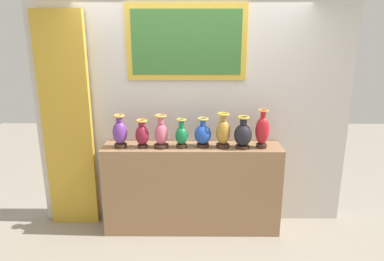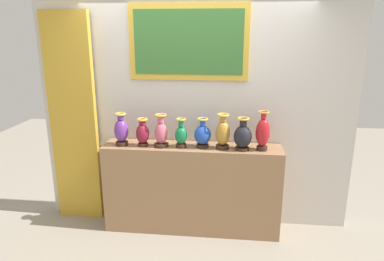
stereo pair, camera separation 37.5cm
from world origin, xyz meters
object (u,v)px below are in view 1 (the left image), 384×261
object	(u,v)px
vase_sapphire	(203,134)
vase_onyx	(243,135)
vase_emerald	(181,135)
vase_crimson	(262,131)
vase_ochre	(223,132)
vase_violet	(120,133)
vase_rose	(161,134)
vase_burgundy	(142,135)

from	to	relation	value
vase_sapphire	vase_onyx	world-z (taller)	vase_onyx
vase_emerald	vase_onyx	world-z (taller)	vase_onyx
vase_crimson	vase_sapphire	bearing A→B (deg)	177.65
vase_sapphire	vase_onyx	size ratio (longest dim) A/B	0.93
vase_emerald	vase_ochre	size ratio (longest dim) A/B	0.84
vase_violet	vase_ochre	world-z (taller)	vase_ochre
vase_ochre	vase_rose	bearing A→B (deg)	180.00
vase_sapphire	vase_rose	bearing A→B (deg)	-177.27
vase_sapphire	vase_crimson	xyz separation A→B (m)	(0.63, -0.03, 0.05)
vase_burgundy	vase_emerald	bearing A→B (deg)	0.20
vase_emerald	vase_sapphire	world-z (taller)	vase_sapphire
vase_violet	vase_emerald	size ratio (longest dim) A/B	1.13
vase_sapphire	vase_ochre	bearing A→B (deg)	-5.68
vase_ochre	vase_onyx	distance (m)	0.21
vase_sapphire	vase_crimson	bearing A→B (deg)	-2.35
vase_burgundy	vase_onyx	world-z (taller)	vase_onyx
vase_rose	vase_sapphire	distance (m)	0.45
vase_violet	vase_burgundy	size ratio (longest dim) A/B	1.17
vase_violet	vase_rose	world-z (taller)	vase_violet
vase_violet	vase_crimson	bearing A→B (deg)	0.00
vase_sapphire	vase_ochre	xyz separation A→B (m)	(0.22, -0.02, 0.03)
vase_burgundy	vase_onyx	bearing A→B (deg)	-0.50
vase_burgundy	vase_onyx	size ratio (longest dim) A/B	0.89
vase_burgundy	vase_rose	world-z (taller)	vase_rose
vase_burgundy	vase_sapphire	distance (m)	0.65
vase_onyx	vase_emerald	bearing A→B (deg)	179.06
vase_sapphire	vase_crimson	world-z (taller)	vase_crimson
vase_burgundy	vase_ochre	size ratio (longest dim) A/B	0.81
vase_rose	vase_crimson	bearing A→B (deg)	-0.24
vase_emerald	vase_onyx	size ratio (longest dim) A/B	0.91
vase_ochre	vase_crimson	size ratio (longest dim) A/B	0.91
vase_burgundy	vase_ochre	bearing A→B (deg)	0.44
vase_crimson	vase_onyx	bearing A→B (deg)	-176.81
vase_emerald	vase_sapphire	bearing A→B (deg)	6.62
vase_violet	vase_sapphire	bearing A→B (deg)	1.68
vase_burgundy	vase_violet	bearing A→B (deg)	179.49
vase_rose	vase_ochre	bearing A→B (deg)	-0.00
vase_violet	vase_ochre	size ratio (longest dim) A/B	0.95
vase_crimson	vase_rose	bearing A→B (deg)	179.76
vase_rose	vase_ochre	distance (m)	0.66
vase_violet	vase_burgundy	xyz separation A→B (m)	(0.24, -0.00, -0.02)
vase_rose	vase_crimson	distance (m)	1.08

